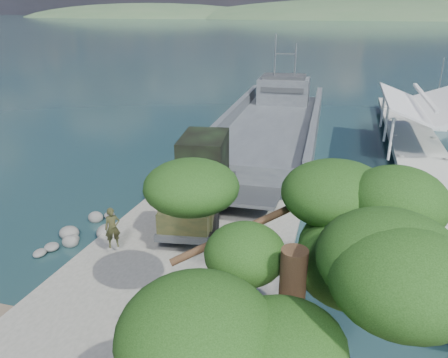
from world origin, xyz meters
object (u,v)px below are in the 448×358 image
Objects in this scene: landing_craft at (272,131)px; soldier at (113,235)px; military_truck at (199,178)px; pier at (419,143)px; sailboat_near at (433,121)px; overhang_tree at (275,244)px.

soldier is at bearing -101.27° from landing_craft.
soldier is at bearing -121.98° from military_truck.
landing_craft is 23.80m from soldier.
pier is at bearing -17.17° from landing_craft.
overhang_tree reaches higher than sailboat_near.
military_truck is 6.29m from soldier.
sailboat_near is 42.47m from overhang_tree.
pier is 4.73× the size of military_truck.
military_truck is (-1.29, -17.82, 1.77)m from landing_craft.
landing_craft is 18.91m from sailboat_near.
pier reaches higher than military_truck.
landing_craft is at bearing 44.27° from soldier.
landing_craft reaches higher than sailboat_near.
military_truck is at bearing 116.48° from overhang_tree.
overhang_tree is at bearing -71.59° from military_truck.
soldier is (-2.51, -5.67, -1.06)m from military_truck.
military_truck is (-13.79, -14.44, 0.98)m from pier.
overhang_tree is (6.23, -12.51, 3.58)m from military_truck.
landing_craft is at bearing 99.26° from overhang_tree.
pier reaches higher than soldier.
soldier is at bearing -129.03° from pier.
landing_craft reaches higher than overhang_tree.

